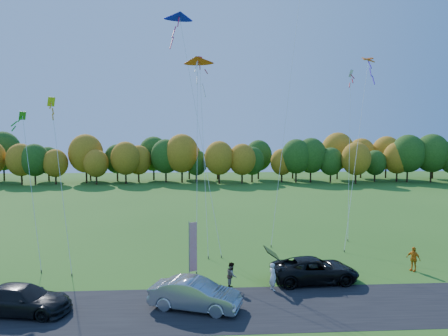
{
  "coord_description": "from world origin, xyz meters",
  "views": [
    {
      "loc": [
        -1.87,
        -25.31,
        9.49
      ],
      "look_at": [
        0.0,
        6.0,
        7.0
      ],
      "focal_mm": 32.0,
      "sensor_mm": 36.0,
      "label": 1
    }
  ],
  "objects": [
    {
      "name": "kite_diamond_yellow",
      "position": [
        -12.0,
        4.12,
        6.21
      ],
      "size": [
        3.35,
        5.44,
        12.87
      ],
      "color": "#4C3F33",
      "rests_on": "ground"
    },
    {
      "name": "kite_diamond_pink",
      "position": [
        -1.6,
        8.53,
        8.48
      ],
      "size": [
        1.21,
        7.46,
        17.1
      ],
      "color": "#4C3F33",
      "rests_on": "ground"
    },
    {
      "name": "kite_diamond_green",
      "position": [
        -14.47,
        4.99,
        5.68
      ],
      "size": [
        3.56,
        5.49,
        11.77
      ],
      "color": "#4C3F33",
      "rests_on": "ground"
    },
    {
      "name": "kite_delta_red",
      "position": [
        -2.09,
        8.94,
        12.68
      ],
      "size": [
        2.86,
        11.1,
        17.97
      ],
      "color": "#4C3F33",
      "rests_on": "ground"
    },
    {
      "name": "person_tailgate_a",
      "position": [
        2.57,
        -1.53,
        0.85
      ],
      "size": [
        0.61,
        0.73,
        1.71
      ],
      "primitive_type": "imported",
      "rotation": [
        0.0,
        0.0,
        1.94
      ],
      "color": "silver",
      "rests_on": "ground"
    },
    {
      "name": "kite_parafoil_orange",
      "position": [
        6.91,
        13.51,
        14.95
      ],
      "size": [
        7.27,
        11.8,
        30.27
      ],
      "color": "#4C3F33",
      "rests_on": "ground"
    },
    {
      "name": "silver_sedan",
      "position": [
        -2.19,
        -3.95,
        0.83
      ],
      "size": [
        5.32,
        3.28,
        1.65
      ],
      "primitive_type": "imported",
      "rotation": [
        0.0,
        0.0,
        1.24
      ],
      "color": "#A1A1A5",
      "rests_on": "ground"
    },
    {
      "name": "person_tailgate_b",
      "position": [
        0.06,
        -1.05,
        0.82
      ],
      "size": [
        0.68,
        0.84,
        1.63
      ],
      "primitive_type": "imported",
      "rotation": [
        0.0,
        0.0,
        1.49
      ],
      "color": "gray",
      "rests_on": "ground"
    },
    {
      "name": "kite_delta_blue",
      "position": [
        -2.11,
        10.16,
        11.03
      ],
      "size": [
        5.11,
        10.88,
        22.88
      ],
      "color": "#4C3F33",
      "rests_on": "ground"
    },
    {
      "name": "black_suv",
      "position": [
        5.57,
        -0.25,
        0.79
      ],
      "size": [
        5.82,
        2.95,
        1.58
      ],
      "primitive_type": "imported",
      "rotation": [
        0.0,
        0.0,
        1.63
      ],
      "color": "black",
      "rests_on": "ground"
    },
    {
      "name": "dark_truck_a",
      "position": [
        -11.46,
        -3.93,
        0.76
      ],
      "size": [
        5.49,
        2.9,
        1.52
      ],
      "primitive_type": "imported",
      "rotation": [
        0.0,
        0.0,
        1.42
      ],
      "color": "black",
      "rests_on": "ground"
    },
    {
      "name": "person_east",
      "position": [
        13.13,
        1.39,
        0.86
      ],
      "size": [
        0.89,
        1.08,
        1.73
      ],
      "primitive_type": "imported",
      "rotation": [
        0.0,
        0.0,
        -1.02
      ],
      "color": "orange",
      "rests_on": "ground"
    },
    {
      "name": "kite_parafoil_rainbow",
      "position": [
        12.47,
        10.3,
        8.72
      ],
      "size": [
        6.49,
        8.83,
        17.68
      ],
      "color": "#4C3F33",
      "rests_on": "ground"
    },
    {
      "name": "tree_line",
      "position": [
        0.0,
        55.0,
        0.0
      ],
      "size": [
        116.0,
        12.0,
        10.0
      ],
      "primitive_type": null,
      "color": "#1E4711",
      "rests_on": "ground"
    },
    {
      "name": "kite_diamond_white",
      "position": [
        12.77,
        13.03,
        8.19
      ],
      "size": [
        3.29,
        7.83,
        16.87
      ],
      "color": "#4C3F33",
      "rests_on": "ground"
    },
    {
      "name": "asphalt_strip",
      "position": [
        0.0,
        -4.0,
        0.01
      ],
      "size": [
        90.0,
        6.0,
        0.01
      ],
      "primitive_type": "cube",
      "color": "black",
      "rests_on": "ground"
    },
    {
      "name": "ground",
      "position": [
        0.0,
        0.0,
        0.0
      ],
      "size": [
        160.0,
        160.0,
        0.0
      ],
      "primitive_type": "plane",
      "color": "#2A5E18"
    },
    {
      "name": "feather_flag",
      "position": [
        -2.4,
        -0.53,
        2.57
      ],
      "size": [
        0.52,
        0.26,
        4.19
      ],
      "color": "#999999",
      "rests_on": "ground"
    }
  ]
}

